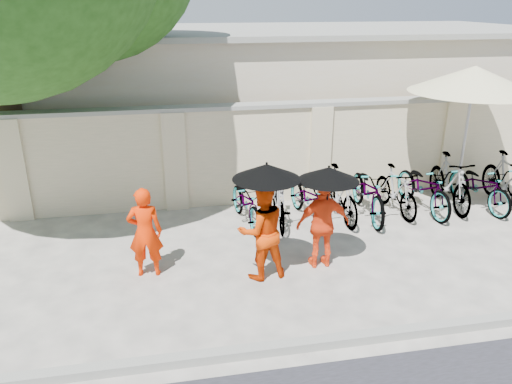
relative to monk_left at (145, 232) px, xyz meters
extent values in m
plane|color=#BDB4A7|center=(1.56, -0.49, -0.72)|extent=(80.00, 80.00, 0.00)
cube|color=gray|center=(1.56, -2.19, -0.66)|extent=(40.00, 0.16, 0.12)
cube|color=beige|center=(2.56, 2.71, 0.28)|extent=(20.00, 0.30, 2.00)
cube|color=#BDAC8E|center=(3.56, 6.51, 0.88)|extent=(14.00, 6.00, 3.20)
cylinder|color=#36281A|center=(-2.64, 3.41, 1.48)|extent=(0.60, 0.60, 4.40)
imported|color=#F92900|center=(0.00, 0.00, 0.00)|extent=(0.55, 0.38, 1.44)
imported|color=#DB3703|center=(1.73, -0.39, 0.05)|extent=(0.84, 0.70, 1.55)
cylinder|color=black|center=(1.78, -0.47, 0.59)|extent=(0.02, 0.02, 0.86)
cone|color=black|center=(1.78, -0.47, 1.02)|extent=(0.99, 0.99, 0.23)
imported|color=#FF4314|center=(2.74, -0.24, 0.01)|extent=(0.86, 0.36, 1.46)
cylinder|color=black|center=(2.76, -0.32, 0.49)|extent=(0.02, 0.02, 0.76)
cone|color=black|center=(2.76, -0.32, 0.87)|extent=(0.93, 0.93, 0.21)
cylinder|color=gray|center=(6.20, 1.57, -0.67)|extent=(0.54, 0.54, 0.11)
cylinder|color=gray|center=(6.20, 1.57, 0.57)|extent=(0.06, 0.06, 2.57)
cone|color=beige|center=(6.20, 1.57, 1.90)|extent=(2.80, 2.80, 0.49)
imported|color=gray|center=(1.83, 1.55, -0.27)|extent=(0.81, 1.76, 0.89)
imported|color=gray|center=(2.43, 1.46, -0.22)|extent=(0.67, 1.72, 1.01)
imported|color=gray|center=(3.04, 1.50, -0.26)|extent=(0.80, 1.82, 0.93)
imported|color=gray|center=(3.64, 1.48, -0.21)|extent=(0.59, 1.74, 1.03)
imported|color=gray|center=(4.24, 1.49, -0.20)|extent=(0.88, 2.03, 1.04)
imported|color=gray|center=(4.85, 1.55, -0.25)|extent=(0.58, 1.61, 0.95)
imported|color=gray|center=(5.45, 1.55, -0.22)|extent=(0.79, 1.94, 1.00)
imported|color=gray|center=(6.05, 1.62, -0.17)|extent=(0.67, 1.85, 1.09)
imported|color=gray|center=(6.66, 1.49, -0.25)|extent=(0.85, 1.85, 0.94)
imported|color=gray|center=(7.26, 1.47, -0.17)|extent=(0.65, 1.85, 1.10)
camera|label=1|loc=(0.38, -7.03, 3.30)|focal=35.00mm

